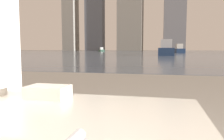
# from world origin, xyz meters

# --- Properties ---
(towel_stack) EXTENTS (0.27, 0.18, 0.08)m
(towel_stack) POSITION_xyz_m (-0.09, 0.85, 0.57)
(towel_stack) COLOR silver
(towel_stack) RESTS_ON bathtub
(harbor_water) EXTENTS (180.00, 110.00, 0.01)m
(harbor_water) POSITION_xyz_m (0.00, 62.00, 0.01)
(harbor_water) COLOR slate
(harbor_water) RESTS_ON ground_plane
(harbor_boat_2) EXTENTS (2.13, 5.78, 2.15)m
(harbor_boat_2) POSITION_xyz_m (1.39, 30.11, 0.77)
(harbor_boat_2) COLOR navy
(harbor_boat_2) RESTS_ON harbor_water
(harbor_boat_3) EXTENTS (2.24, 5.60, 2.06)m
(harbor_boat_3) POSITION_xyz_m (4.78, 51.89, 0.73)
(harbor_boat_3) COLOR navy
(harbor_boat_3) RESTS_ON harbor_water
(harbor_boat_4) EXTENTS (2.97, 4.12, 1.48)m
(harbor_boat_4) POSITION_xyz_m (-18.77, 70.35, 0.53)
(harbor_boat_4) COLOR #335647
(harbor_boat_4) RESTS_ON harbor_water
(skyline_tower_0) EXTENTS (6.92, 8.62, 41.41)m
(skyline_tower_0) POSITION_xyz_m (-50.02, 118.00, 20.71)
(skyline_tower_0) COLOR gray
(skyline_tower_0) RESTS_ON ground_plane
(skyline_tower_2) EXTENTS (12.95, 11.61, 33.57)m
(skyline_tower_2) POSITION_xyz_m (-15.53, 118.00, 16.78)
(skyline_tower_2) COLOR gray
(skyline_tower_2) RESTS_ON ground_plane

